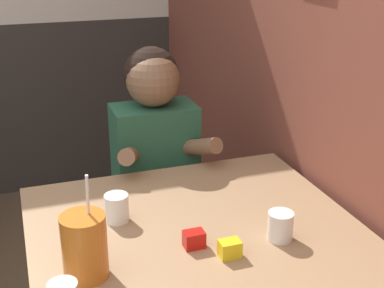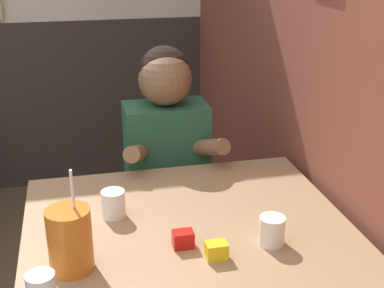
{
  "view_description": "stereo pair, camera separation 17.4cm",
  "coord_description": "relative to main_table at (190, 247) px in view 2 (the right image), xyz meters",
  "views": [
    {
      "loc": [
        0.44,
        -0.91,
        1.61
      ],
      "look_at": [
        0.97,
        0.63,
        0.97
      ],
      "focal_mm": 50.0,
      "sensor_mm": 36.0,
      "label": 1
    },
    {
      "loc": [
        0.61,
        -0.95,
        1.61
      ],
      "look_at": [
        0.97,
        0.63,
        0.97
      ],
      "focal_mm": 50.0,
      "sensor_mm": 36.0,
      "label": 2
    }
  ],
  "objects": [
    {
      "name": "main_table",
      "position": [
        0.0,
        0.0,
        0.0
      ],
      "size": [
        1.01,
        0.94,
        0.76
      ],
      "color": "#93704C",
      "rests_on": "ground_plane"
    },
    {
      "name": "person_seated",
      "position": [
        0.04,
        0.65,
        -0.05
      ],
      "size": [
        0.42,
        0.41,
        1.2
      ],
      "color": "#235138",
      "rests_on": "ground_plane"
    },
    {
      "name": "cocktail_pitcher",
      "position": [
        -0.36,
        -0.13,
        0.15
      ],
      "size": [
        0.12,
        0.12,
        0.3
      ],
      "color": "#C6661E",
      "rests_on": "main_table"
    },
    {
      "name": "glass_center",
      "position": [
        -0.22,
        0.13,
        0.11
      ],
      "size": [
        0.08,
        0.08,
        0.09
      ],
      "color": "silver",
      "rests_on": "main_table"
    },
    {
      "name": "glass_far_side",
      "position": [
        0.21,
        -0.13,
        0.11
      ],
      "size": [
        0.08,
        0.08,
        0.09
      ],
      "color": "silver",
      "rests_on": "main_table"
    },
    {
      "name": "condiment_ketchup",
      "position": [
        -0.04,
        -0.09,
        0.09
      ],
      "size": [
        0.06,
        0.04,
        0.05
      ],
      "color": "#B7140F",
      "rests_on": "main_table"
    },
    {
      "name": "condiment_mustard",
      "position": [
        0.04,
        -0.17,
        0.09
      ],
      "size": [
        0.06,
        0.04,
        0.05
      ],
      "color": "yellow",
      "rests_on": "main_table"
    }
  ]
}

